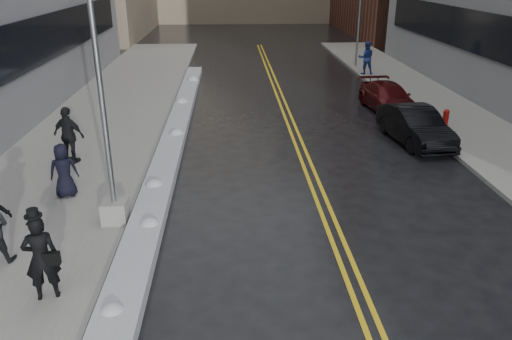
{
  "coord_description": "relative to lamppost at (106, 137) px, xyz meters",
  "views": [
    {
      "loc": [
        -0.17,
        -10.06,
        6.51
      ],
      "look_at": [
        0.5,
        2.63,
        1.3
      ],
      "focal_mm": 35.0,
      "sensor_mm": 36.0,
      "label": 1
    }
  ],
  "objects": [
    {
      "name": "lane_line_left",
      "position": [
        5.65,
        8.0,
        -2.53
      ],
      "size": [
        0.12,
        50.0,
        0.01
      ],
      "primitive_type": "cube",
      "color": "gold",
      "rests_on": "ground"
    },
    {
      "name": "pedestrian_d",
      "position": [
        -2.41,
        4.48,
        -1.39
      ],
      "size": [
        1.26,
        0.85,
        1.99
      ],
      "primitive_type": "imported",
      "rotation": [
        0.0,
        0.0,
        2.79
      ],
      "color": "black",
      "rests_on": "sidewalk_west"
    },
    {
      "name": "car_black",
      "position": [
        10.34,
        6.29,
        -1.82
      ],
      "size": [
        2.0,
        4.47,
        1.42
      ],
      "primitive_type": "imported",
      "rotation": [
        0.0,
        0.0,
        0.12
      ],
      "color": "black",
      "rests_on": "ground"
    },
    {
      "name": "lamppost",
      "position": [
        0.0,
        0.0,
        0.0
      ],
      "size": [
        0.65,
        0.65,
        7.62
      ],
      "color": "gray",
      "rests_on": "sidewalk_west"
    },
    {
      "name": "pedestrian_fedora",
      "position": [
        -0.73,
        -3.26,
        -1.45
      ],
      "size": [
        0.78,
        0.62,
        1.87
      ],
      "primitive_type": "imported",
      "rotation": [
        0.0,
        0.0,
        3.43
      ],
      "color": "black",
      "rests_on": "sidewalk_west"
    },
    {
      "name": "sidewalk_west",
      "position": [
        -2.45,
        8.0,
        -2.46
      ],
      "size": [
        5.5,
        50.0,
        0.15
      ],
      "primitive_type": "cube",
      "color": "gray",
      "rests_on": "ground"
    },
    {
      "name": "traffic_signal",
      "position": [
        11.8,
        22.0,
        0.87
      ],
      "size": [
        0.16,
        0.2,
        6.0
      ],
      "color": "gray",
      "rests_on": "sidewalk_east"
    },
    {
      "name": "snow_ridge",
      "position": [
        0.85,
        6.0,
        -2.36
      ],
      "size": [
        0.9,
        30.0,
        0.34
      ],
      "primitive_type": "cube",
      "color": "#B7B9C1",
      "rests_on": "ground"
    },
    {
      "name": "lane_line_right",
      "position": [
        5.95,
        8.0,
        -2.53
      ],
      "size": [
        0.12,
        50.0,
        0.01
      ],
      "primitive_type": "cube",
      "color": "gold",
      "rests_on": "ground"
    },
    {
      "name": "pedestrian_c",
      "position": [
        -1.78,
        1.69,
        -1.57
      ],
      "size": [
        0.9,
        0.7,
        1.63
      ],
      "primitive_type": "imported",
      "rotation": [
        0.0,
        0.0,
        3.4
      ],
      "color": "black",
      "rests_on": "sidewalk_west"
    },
    {
      "name": "car_maroon",
      "position": [
        10.69,
        11.0,
        -1.88
      ],
      "size": [
        2.17,
        4.62,
        1.3
      ],
      "primitive_type": "imported",
      "rotation": [
        0.0,
        0.0,
        0.08
      ],
      "color": "#450B0D",
      "rests_on": "ground"
    },
    {
      "name": "pedestrian_east",
      "position": [
        11.69,
        19.11,
        -1.37
      ],
      "size": [
        1.03,
        0.83,
        2.02
      ],
      "primitive_type": "imported",
      "rotation": [
        0.0,
        0.0,
        3.08
      ],
      "color": "navy",
      "rests_on": "sidewalk_east"
    },
    {
      "name": "sidewalk_east",
      "position": [
        13.3,
        8.0,
        -2.46
      ],
      "size": [
        4.0,
        50.0,
        0.15
      ],
      "primitive_type": "cube",
      "color": "gray",
      "rests_on": "ground"
    },
    {
      "name": "ground",
      "position": [
        3.3,
        -2.0,
        -2.53
      ],
      "size": [
        160.0,
        160.0,
        0.0
      ],
      "primitive_type": "plane",
      "color": "black",
      "rests_on": "ground"
    },
    {
      "name": "fire_hydrant",
      "position": [
        12.3,
        8.0,
        -1.98
      ],
      "size": [
        0.26,
        0.26,
        0.73
      ],
      "color": "maroon",
      "rests_on": "sidewalk_east"
    }
  ]
}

